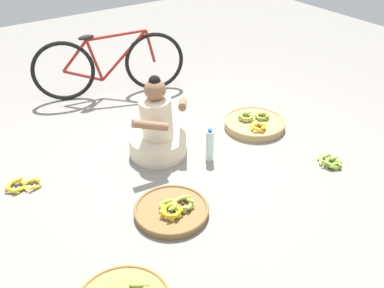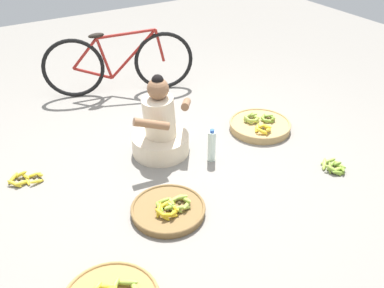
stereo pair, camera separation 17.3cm
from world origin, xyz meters
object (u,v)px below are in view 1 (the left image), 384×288
Objects in this scene: vendor_woman_front at (157,130)px; loose_bananas_mid_right at (22,185)px; banana_basket_near_bicycle at (172,210)px; banana_basket_front_right at (254,123)px; water_bottle at (210,145)px; loose_bananas_back_left at (330,162)px; bicycle_leaning at (110,65)px.

vendor_woman_front is 1.22m from loose_bananas_mid_right.
loose_bananas_mid_right is (-0.85, 0.97, -0.01)m from banana_basket_near_bicycle.
banana_basket_front_right is 1.94× the size of water_bottle.
banana_basket_front_right is at bearing 24.61° from banana_basket_near_bicycle.
banana_basket_front_right is 0.88m from loose_bananas_back_left.
vendor_woman_front is at bearing 172.22° from banana_basket_front_right.
banana_basket_front_right is 0.75m from water_bottle.
water_bottle is at bearing 32.70° from banana_basket_near_bicycle.
bicycle_leaning reaches higher than banana_basket_front_right.
banana_basket_near_bicycle is at bearing -113.64° from vendor_woman_front.
vendor_woman_front is 0.47× the size of bicycle_leaning.
loose_bananas_back_left is at bearing -38.73° from water_bottle.
vendor_woman_front reaches higher than banana_basket_near_bicycle.
vendor_woman_front is 1.39m from bicycle_leaning.
banana_basket_near_bicycle is at bearing -103.85° from bicycle_leaning.
loose_bananas_back_left is (0.12, -0.88, -0.02)m from banana_basket_front_right.
banana_basket_near_bicycle is 0.80m from water_bottle.
bicycle_leaning reaches higher than loose_bananas_mid_right.
banana_basket_front_right is at bearing 98.03° from loose_bananas_back_left.
banana_basket_front_right is at bearing -7.78° from vendor_woman_front.
banana_basket_near_bicycle is 1.53m from loose_bananas_back_left.
banana_basket_front_right is 1.52m from banana_basket_near_bicycle.
bicycle_leaning reaches higher than water_bottle.
bicycle_leaning is at bearing 40.53° from loose_bananas_mid_right.
bicycle_leaning is at bearing 76.15° from banana_basket_near_bicycle.
bicycle_leaning is at bearing 119.39° from banana_basket_front_right.
water_bottle is (-0.71, -0.20, 0.10)m from banana_basket_front_right.
bicycle_leaning is 1.84m from loose_bananas_mid_right.
bicycle_leaning is 5.46× the size of loose_bananas_mid_right.
vendor_woman_front is at bearing 133.52° from water_bottle.
loose_bananas_back_left is (1.17, -1.02, -0.22)m from vendor_woman_front.
water_bottle reaches higher than loose_bananas_back_left.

